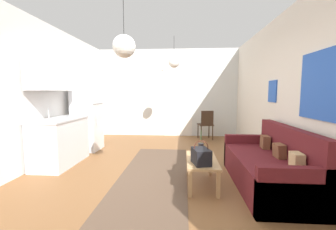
{
  "coord_description": "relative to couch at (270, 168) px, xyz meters",
  "views": [
    {
      "loc": [
        0.53,
        -3.4,
        1.43
      ],
      "look_at": [
        0.21,
        1.02,
        0.97
      ],
      "focal_mm": 23.15,
      "sensor_mm": 36.0,
      "label": 1
    }
  ],
  "objects": [
    {
      "name": "ground_plane",
      "position": [
        -1.85,
        0.1,
        -0.34
      ],
      "size": [
        5.13,
        8.13,
        0.1
      ],
      "primitive_type": "cube",
      "color": "brown"
    },
    {
      "name": "couch",
      "position": [
        0.0,
        0.0,
        0.0
      ],
      "size": [
        0.85,
        1.93,
        0.92
      ],
      "color": "#5B191E",
      "rests_on": "ground_plane"
    },
    {
      "name": "coffee_table",
      "position": [
        -1.04,
        -0.01,
        0.06
      ],
      "size": [
        0.46,
        0.94,
        0.41
      ],
      "color": "tan",
      "rests_on": "ground_plane"
    },
    {
      "name": "kitchen_counter",
      "position": [
        -3.8,
        0.77,
        0.48
      ],
      "size": [
        0.64,
        1.24,
        2.08
      ],
      "color": "silver",
      "rests_on": "ground_plane"
    },
    {
      "name": "refrigerator",
      "position": [
        -3.72,
        1.89,
        0.59
      ],
      "size": [
        0.61,
        0.65,
        1.78
      ],
      "color": "white",
      "rests_on": "ground_plane"
    },
    {
      "name": "wall_back",
      "position": [
        -1.84,
        3.91,
        1.12
      ],
      "size": [
        4.73,
        0.13,
        2.85
      ],
      "color": "silver",
      "rests_on": "ground_plane"
    },
    {
      "name": "wall_right",
      "position": [
        0.46,
        0.1,
        1.13
      ],
      "size": [
        0.12,
        7.73,
        2.85
      ],
      "color": "silver",
      "rests_on": "ground_plane"
    },
    {
      "name": "wall_left",
      "position": [
        -4.17,
        0.1,
        1.13
      ],
      "size": [
        0.12,
        7.73,
        2.85
      ],
      "color": "white",
      "rests_on": "ground_plane"
    },
    {
      "name": "bamboo_vase",
      "position": [
        -1.03,
        0.28,
        0.21
      ],
      "size": [
        0.09,
        0.09,
        0.4
      ],
      "color": "#2D2D33",
      "rests_on": "coffee_table"
    },
    {
      "name": "area_rug",
      "position": [
        -1.83,
        0.37,
        -0.29
      ],
      "size": [
        1.14,
        3.29,
        0.01
      ],
      "primitive_type": "cube",
      "color": "brown",
      "rests_on": "ground_plane"
    },
    {
      "name": "accent_chair",
      "position": [
        -0.63,
        3.32,
        0.21
      ],
      "size": [
        0.5,
        0.48,
        0.89
      ],
      "rotation": [
        0.0,
        0.0,
        3.36
      ],
      "color": "#382619",
      "rests_on": "ground_plane"
    },
    {
      "name": "handbag",
      "position": [
        -1.07,
        -0.25,
        0.23
      ],
      "size": [
        0.29,
        0.36,
        0.34
      ],
      "color": "black",
      "rests_on": "coffee_table"
    },
    {
      "name": "pendant_lamp_far",
      "position": [
        -1.57,
        2.27,
        1.9
      ],
      "size": [
        0.29,
        0.29,
        0.8
      ],
      "color": "black"
    },
    {
      "name": "pendant_lamp_near",
      "position": [
        -2.09,
        -0.49,
        1.73
      ],
      "size": [
        0.29,
        0.29,
        0.97
      ],
      "color": "black"
    }
  ]
}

